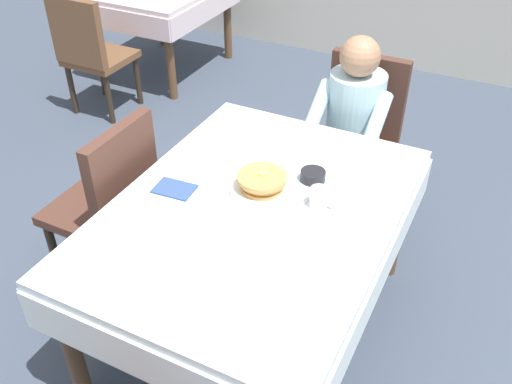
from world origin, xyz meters
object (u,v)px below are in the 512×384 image
(plate_breakfast, at_px, (262,189))
(spoon_near_edge, at_px, (230,228))
(breakfast_stack, at_px, (262,181))
(chair_diner, at_px, (359,128))
(background_chair_empty, at_px, (90,49))
(bowl_butter, at_px, (313,176))
(knife_right_of_plate, at_px, (302,205))
(chair_left_side, at_px, (111,197))
(cup_coffee, at_px, (319,198))
(background_table_far, at_px, (162,0))
(dining_table_main, at_px, (255,224))
(diner_person, at_px, (352,118))
(fork_left_of_plate, at_px, (221,181))
(syrup_pitcher, at_px, (222,158))

(plate_breakfast, xyz_separation_m, spoon_near_edge, (-0.00, -0.28, -0.01))
(plate_breakfast, bearing_deg, breakfast_stack, -83.81)
(chair_diner, height_order, background_chair_empty, same)
(breakfast_stack, xyz_separation_m, background_chair_empty, (-2.04, 1.27, -0.26))
(bowl_butter, relative_size, knife_right_of_plate, 0.55)
(knife_right_of_plate, bearing_deg, chair_left_side, 100.55)
(cup_coffee, xyz_separation_m, bowl_butter, (-0.09, 0.16, -0.02))
(chair_left_side, xyz_separation_m, background_table_far, (-1.29, 2.34, 0.09))
(spoon_near_edge, bearing_deg, dining_table_main, 67.99)
(chair_diner, distance_m, plate_breakfast, 1.08)
(plate_breakfast, relative_size, breakfast_stack, 1.34)
(spoon_near_edge, distance_m, background_chair_empty, 2.57)
(chair_diner, xyz_separation_m, cup_coffee, (0.15, -1.04, 0.25))
(dining_table_main, bearing_deg, chair_left_side, 180.00)
(diner_person, distance_m, cup_coffee, 0.91)
(chair_left_side, bearing_deg, bowl_butter, -72.56)
(plate_breakfast, relative_size, bowl_butter, 2.55)
(chair_diner, height_order, chair_left_side, same)
(fork_left_of_plate, bearing_deg, chair_diner, -16.16)
(diner_person, bearing_deg, background_table_far, -31.66)
(chair_diner, relative_size, spoon_near_edge, 6.20)
(plate_breakfast, distance_m, cup_coffee, 0.26)
(diner_person, bearing_deg, knife_right_of_plate, 95.63)
(dining_table_main, xyz_separation_m, chair_left_side, (-0.77, 0.00, -0.12))
(dining_table_main, xyz_separation_m, syrup_pitcher, (-0.27, 0.21, 0.13))
(chair_left_side, height_order, cup_coffee, chair_left_side)
(dining_table_main, height_order, diner_person, diner_person)
(fork_left_of_plate, distance_m, background_table_far, 2.91)
(chair_diner, xyz_separation_m, diner_person, (0.00, -0.16, 0.14))
(breakfast_stack, relative_size, syrup_pitcher, 2.62)
(plate_breakfast, height_order, bowl_butter, bowl_butter)
(dining_table_main, distance_m, bowl_butter, 0.34)
(cup_coffee, height_order, knife_right_of_plate, cup_coffee)
(chair_left_side, height_order, spoon_near_edge, chair_left_side)
(chair_left_side, xyz_separation_m, bowl_butter, (0.91, 0.29, 0.23))
(syrup_pitcher, distance_m, background_table_far, 2.79)
(knife_right_of_plate, bearing_deg, plate_breakfast, 88.60)
(chair_left_side, distance_m, syrup_pitcher, 0.60)
(dining_table_main, relative_size, background_chair_empty, 1.64)
(dining_table_main, relative_size, syrup_pitcher, 19.05)
(cup_coffee, distance_m, spoon_near_edge, 0.39)
(syrup_pitcher, height_order, spoon_near_edge, syrup_pitcher)
(cup_coffee, bearing_deg, fork_left_of_plate, -176.39)
(diner_person, height_order, background_table_far, diner_person)
(fork_left_of_plate, bearing_deg, bowl_butter, -62.85)
(chair_left_side, distance_m, plate_breakfast, 0.79)
(plate_breakfast, bearing_deg, chair_diner, 84.59)
(diner_person, xyz_separation_m, spoon_near_edge, (-0.10, -1.18, 0.07))
(cup_coffee, height_order, background_table_far, cup_coffee)
(chair_left_side, relative_size, background_chair_empty, 1.00)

